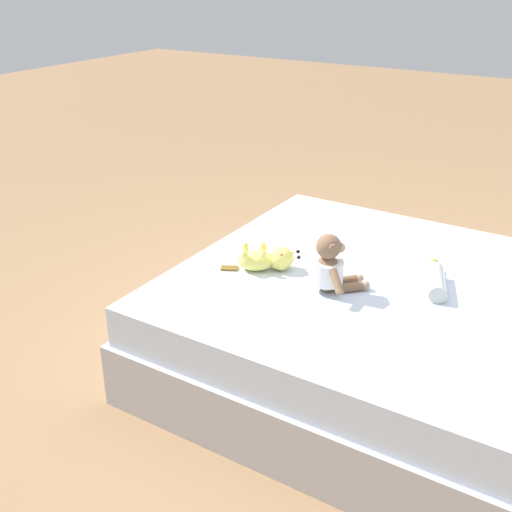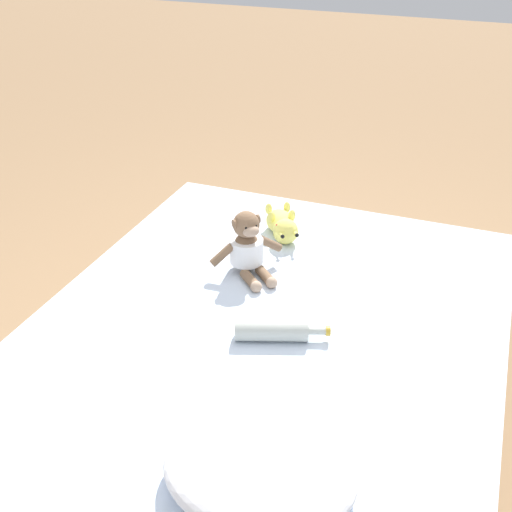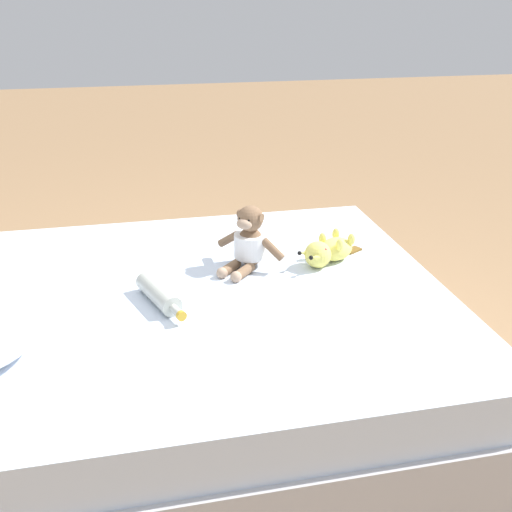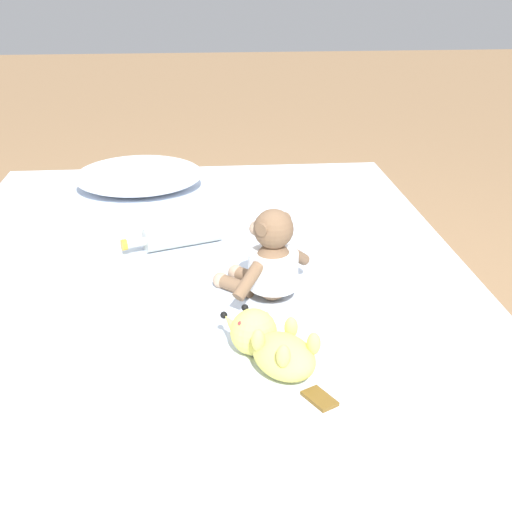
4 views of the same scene
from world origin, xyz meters
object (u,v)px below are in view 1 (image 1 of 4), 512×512
object	(u,v)px
bed	(405,337)
plush_monkey	(330,268)
glass_bottle	(436,281)
plush_yellow_creature	(267,259)

from	to	relation	value
bed	plush_monkey	distance (m)	0.45
bed	glass_bottle	bearing A→B (deg)	121.10
plush_monkey	plush_yellow_creature	size ratio (longest dim) A/B	0.84
bed	plush_monkey	bearing A→B (deg)	-56.51
bed	plush_monkey	world-z (taller)	plush_monkey
plush_yellow_creature	glass_bottle	bearing A→B (deg)	106.81
glass_bottle	bed	bearing A→B (deg)	-58.90
bed	plush_yellow_creature	bearing A→B (deg)	-75.51
plush_monkey	glass_bottle	bearing A→B (deg)	122.94
plush_yellow_creature	bed	bearing A→B (deg)	104.49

